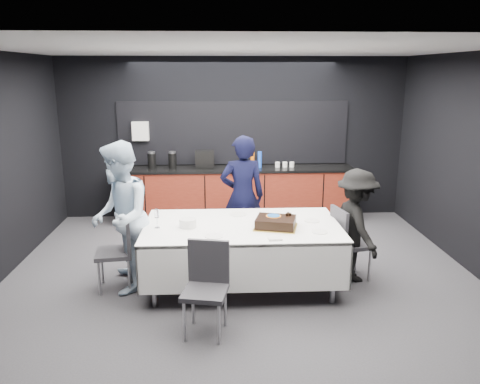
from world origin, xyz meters
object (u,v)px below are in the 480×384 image
at_px(chair_left, 121,246).
at_px(person_left, 120,217).
at_px(plate_stack, 188,223).
at_px(champagne_flute, 157,215).
at_px(party_table, 242,235).
at_px(person_right, 356,226).
at_px(chair_right, 346,238).
at_px(chair_near, 207,281).
at_px(person_center, 242,196).
at_px(cake_assembly, 276,222).

xyz_separation_m(chair_left, person_left, (0.02, -0.01, 0.36)).
xyz_separation_m(plate_stack, champagne_flute, (-0.36, -0.01, 0.11)).
height_order(party_table, person_right, person_right).
bearing_deg(chair_right, party_table, -174.36).
height_order(chair_right, person_left, person_left).
xyz_separation_m(chair_left, chair_right, (2.75, 0.13, 0.00)).
height_order(party_table, chair_right, chair_right).
bearing_deg(chair_near, person_center, 76.97).
xyz_separation_m(chair_left, person_center, (1.51, 1.00, 0.32)).
relative_size(plate_stack, person_left, 0.11).
xyz_separation_m(champagne_flute, person_left, (-0.44, 0.06, -0.05)).
height_order(party_table, plate_stack, plate_stack).
bearing_deg(person_right, cake_assembly, 92.72).
relative_size(party_table, person_left, 1.30).
xyz_separation_m(chair_right, person_center, (-1.25, 0.86, 0.32)).
distance_m(party_table, cake_assembly, 0.45).
height_order(cake_assembly, plate_stack, cake_assembly).
height_order(chair_left, person_right, person_right).
xyz_separation_m(party_table, cake_assembly, (0.39, -0.13, 0.20)).
bearing_deg(person_center, champagne_flute, 40.10).
bearing_deg(party_table, champagne_flute, -175.88).
bearing_deg(party_table, person_right, 4.56).
bearing_deg(cake_assembly, person_center, 106.37).
relative_size(chair_near, person_right, 0.66).
bearing_deg(plate_stack, cake_assembly, -3.73).
xyz_separation_m(chair_near, person_left, (-1.02, 1.00, 0.36)).
height_order(champagne_flute, person_left, person_left).
bearing_deg(champagne_flute, party_table, 4.12).
bearing_deg(chair_near, person_left, 135.81).
bearing_deg(person_left, chair_near, 36.60).
bearing_deg(party_table, chair_left, -179.91).
relative_size(champagne_flute, person_left, 0.13).
bearing_deg(cake_assembly, champagne_flute, 177.66).
distance_m(plate_stack, chair_right, 1.98).
bearing_deg(person_right, chair_left, 81.82).
bearing_deg(champagne_flute, chair_near, -57.82).
relative_size(cake_assembly, chair_near, 0.61).
bearing_deg(chair_near, chair_left, 136.05).
bearing_deg(champagne_flute, cake_assembly, -2.34).
height_order(chair_left, chair_near, same).
bearing_deg(party_table, chair_near, -111.91).
relative_size(person_center, person_right, 1.22).
bearing_deg(party_table, chair_right, 5.64).
bearing_deg(cake_assembly, person_right, 13.20).
relative_size(party_table, plate_stack, 11.60).
height_order(chair_right, chair_near, same).
distance_m(chair_left, chair_near, 1.45).
bearing_deg(person_center, person_right, 141.74).
height_order(plate_stack, person_center, person_center).
distance_m(cake_assembly, plate_stack, 1.03).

